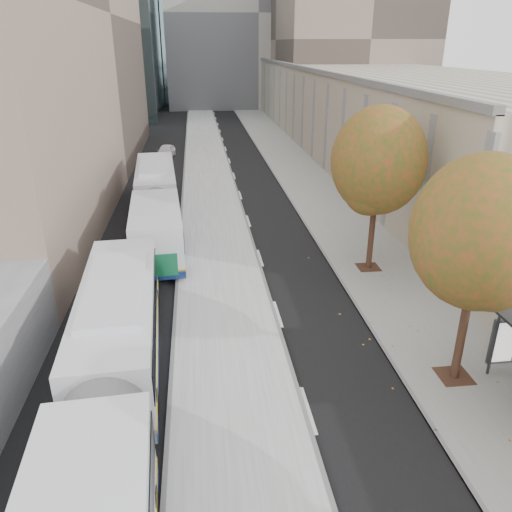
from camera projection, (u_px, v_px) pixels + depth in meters
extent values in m
cube|color=#A8A8A8|center=(211.00, 199.00, 36.21)|extent=(4.25, 150.00, 0.15)
cube|color=gray|center=(319.00, 196.00, 37.08)|extent=(4.75, 150.00, 0.08)
cube|color=gray|center=(355.00, 99.00, 63.24)|extent=(18.00, 92.00, 8.00)
cube|color=#A7A198|center=(252.00, 15.00, 87.13)|extent=(30.00, 18.00, 30.00)
cylinder|color=#321F13|center=(462.00, 335.00, 16.28)|extent=(0.28, 0.28, 3.24)
sphere|color=#295616|center=(481.00, 233.00, 14.88)|extent=(4.20, 4.20, 4.20)
cylinder|color=#321F13|center=(371.00, 236.00, 24.47)|extent=(0.28, 0.28, 3.38)
sphere|color=#295616|center=(379.00, 161.00, 23.02)|extent=(4.40, 4.40, 4.40)
cube|color=silver|center=(110.00, 395.00, 13.94)|extent=(3.46, 17.14, 2.84)
cube|color=black|center=(108.00, 380.00, 13.73)|extent=(3.48, 16.47, 0.98)
cube|color=silver|center=(157.00, 204.00, 30.50)|extent=(3.64, 17.36, 2.87)
cube|color=black|center=(156.00, 196.00, 30.29)|extent=(3.65, 16.67, 1.00)
cube|color=#14643C|center=(145.00, 266.00, 22.79)|extent=(1.82, 0.18, 1.11)
imported|color=white|center=(166.00, 151.00, 49.49)|extent=(1.97, 3.80, 1.24)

